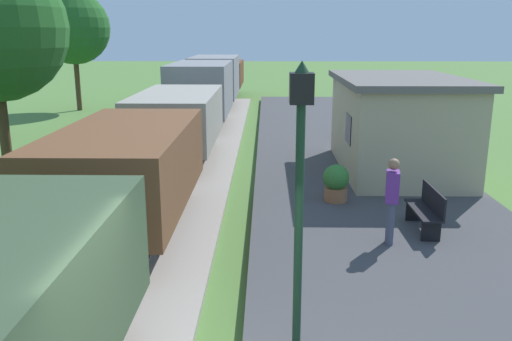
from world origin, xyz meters
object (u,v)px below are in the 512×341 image
at_px(freight_train, 193,104).
at_px(lamp_post_near, 300,158).
at_px(bench_near_hut, 427,209).
at_px(bench_down_platform, 350,125).
at_px(person_waiting, 392,198).
at_px(tree_field_distant, 73,28).
at_px(station_hut, 397,124).
at_px(potted_planter, 336,182).

relative_size(freight_train, lamp_post_near, 10.59).
distance_m(bench_near_hut, bench_down_platform, 10.37).
relative_size(person_waiting, tree_field_distant, 0.26).
bearing_deg(freight_train, tree_field_distant, 131.03).
bearing_deg(freight_train, station_hut, -38.95).
height_order(potted_planter, tree_field_distant, tree_field_distant).
bearing_deg(station_hut, lamp_post_near, -110.19).
xyz_separation_m(freight_train, station_hut, (6.80, -5.50, 0.15)).
height_order(station_hut, bench_down_platform, station_hut).
relative_size(person_waiting, lamp_post_near, 0.46).
bearing_deg(lamp_post_near, freight_train, 102.48).
xyz_separation_m(person_waiting, tree_field_distant, (-13.01, 20.22, 3.34)).
height_order(station_hut, potted_planter, station_hut).
bearing_deg(person_waiting, freight_train, -54.39).
bearing_deg(person_waiting, bench_near_hut, -130.93).
xyz_separation_m(bench_near_hut, potted_planter, (-1.63, 2.00, 0.00)).
bearing_deg(lamp_post_near, station_hut, 69.81).
relative_size(station_hut, person_waiting, 3.39).
height_order(bench_down_platform, person_waiting, person_waiting).
bearing_deg(potted_planter, station_hut, 55.42).
bearing_deg(lamp_post_near, tree_field_distant, 114.80).
relative_size(freight_train, bench_near_hut, 26.13).
distance_m(bench_near_hut, lamp_post_near, 5.62).
height_order(freight_train, bench_down_platform, freight_train).
relative_size(bench_near_hut, lamp_post_near, 0.41).
distance_m(person_waiting, lamp_post_near, 4.42).
distance_m(bench_down_platform, person_waiting, 11.15).
xyz_separation_m(station_hut, bench_near_hut, (-0.55, -5.16, -0.93)).
bearing_deg(station_hut, potted_planter, -124.58).
bearing_deg(person_waiting, tree_field_distant, -46.70).
bearing_deg(potted_planter, bench_down_platform, 79.00).
relative_size(freight_train, bench_down_platform, 26.13).
relative_size(station_hut, potted_planter, 6.33).
xyz_separation_m(freight_train, bench_down_platform, (6.25, -0.29, -0.78)).
distance_m(person_waiting, tree_field_distant, 24.28).
bearing_deg(potted_planter, tree_field_distant, 125.13).
xyz_separation_m(freight_train, potted_planter, (4.62, -8.66, -0.78)).
bearing_deg(bench_near_hut, person_waiting, -141.47).
height_order(bench_down_platform, tree_field_distant, tree_field_distant).
relative_size(bench_down_platform, potted_planter, 1.64).
xyz_separation_m(bench_near_hut, tree_field_distant, (-13.93, 19.49, 3.81)).
xyz_separation_m(bench_near_hut, bench_down_platform, (0.00, 10.37, 0.00)).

